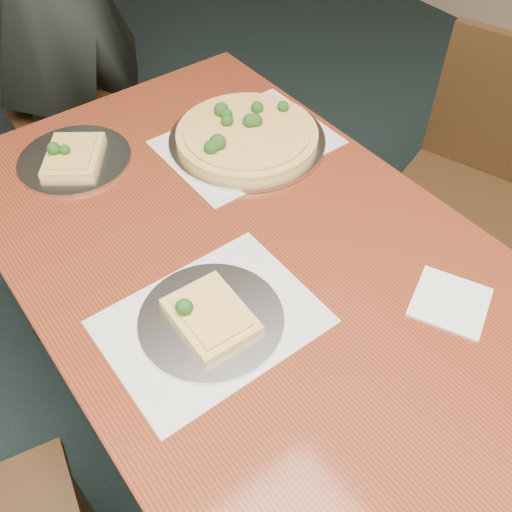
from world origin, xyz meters
TOP-DOWN VIEW (x-y plane):
  - dining_table at (0.35, 0.81)m, footprint 0.90×1.50m
  - chair_far at (0.41, 1.97)m, footprint 0.43×0.43m
  - chair_right at (1.22, 0.84)m, footprint 0.53×0.53m
  - placemat_main at (0.57, 1.14)m, footprint 0.42×0.32m
  - placemat_near at (0.18, 0.72)m, footprint 0.40×0.30m
  - pizza_pan at (0.57, 1.14)m, footprint 0.40×0.40m
  - slice_plate_near at (0.18, 0.72)m, footprint 0.28×0.28m
  - slice_plate_far at (0.18, 1.34)m, footprint 0.28×0.28m
  - napkin at (0.58, 0.48)m, footprint 0.19×0.19m

SIDE VIEW (x-z plane):
  - chair_far at x=0.41m, z-range 0.06..0.97m
  - chair_right at x=1.22m, z-range 0.06..0.97m
  - dining_table at x=0.35m, z-range 0.28..1.03m
  - placemat_main at x=0.57m, z-range 0.75..0.75m
  - placemat_near at x=0.18m, z-range 0.75..0.75m
  - napkin at x=0.58m, z-range 0.75..0.76m
  - slice_plate_far at x=0.18m, z-range 0.73..0.79m
  - slice_plate_near at x=0.18m, z-range 0.73..0.79m
  - pizza_pan at x=0.57m, z-range 0.74..0.81m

